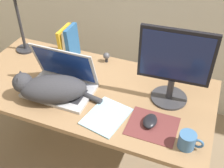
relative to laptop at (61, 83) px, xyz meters
The scene contains 11 objects.
desk 0.20m from the laptop, 28.47° to the left, with size 1.49×0.71×0.75m.
laptop is the anchor object (origin of this frame).
cat 0.10m from the laptop, 97.77° to the right, with size 0.49×0.32×0.16m.
external_monitor 0.66m from the laptop, 13.86° to the left, with size 0.39×0.21×0.44m.
mousepad 0.59m from the laptop, ahead, with size 0.25×0.21×0.00m.
computer_mouse 0.57m from the laptop, ahead, with size 0.07×0.11×0.03m.
book_row 0.36m from the laptop, 109.72° to the left, with size 0.09×0.17×0.23m.
desk_lamp 0.59m from the laptop, 148.04° to the left, with size 0.17×0.17×0.52m.
notepad 0.36m from the laptop, 19.18° to the right, with size 0.24×0.28×0.01m.
webcam 0.39m from the laptop, 69.05° to the left, with size 0.04×0.04×0.07m.
mug 0.78m from the laptop, 11.74° to the right, with size 0.12×0.08×0.08m.
Camera 1 is at (0.61, -0.80, 1.82)m, focal length 45.00 mm.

